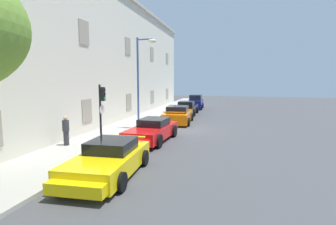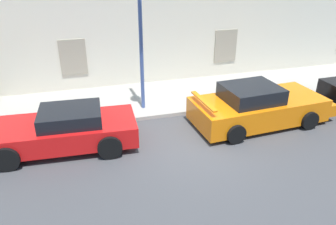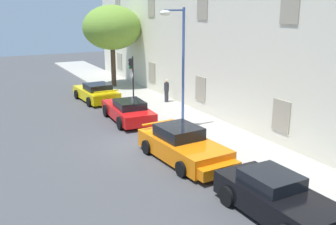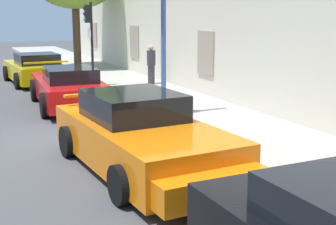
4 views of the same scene
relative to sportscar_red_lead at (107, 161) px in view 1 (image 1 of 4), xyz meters
The scene contains 11 objects.
ground_plane 10.03m from the sportscar_red_lead, ahead, with size 80.00×80.00×0.00m, color #444447.
sidewalk 10.43m from the sportscar_red_lead, 16.82° to the left, with size 60.00×3.51×0.14m, color #A8A399.
building_facade 13.14m from the sportscar_red_lead, 35.05° to the left, with size 43.70×4.96×10.95m.
sportscar_red_lead is the anchor object (origin of this frame).
sportscar_yellow_flank 5.70m from the sportscar_red_lead, ahead, with size 5.12×2.30×1.29m.
sportscar_white_middle 12.76m from the sportscar_red_lead, ahead, with size 5.19×2.48×1.45m.
sportscar_tail_end 18.30m from the sportscar_red_lead, ahead, with size 4.74×2.14×1.39m.
hatchback_parked 23.64m from the sportscar_red_lead, ahead, with size 3.94×1.91×1.76m.
traffic_light 3.72m from the sportscar_red_lead, 30.74° to the left, with size 0.44×0.36×3.22m.
street_lamp 9.84m from the sportscar_red_lead, 10.83° to the left, with size 0.44×1.42×6.35m.
pedestrian_admiring 5.20m from the sportscar_red_lead, 51.20° to the left, with size 0.45×0.45×1.57m.
Camera 1 is at (-18.49, -3.56, 3.58)m, focal length 27.86 mm.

